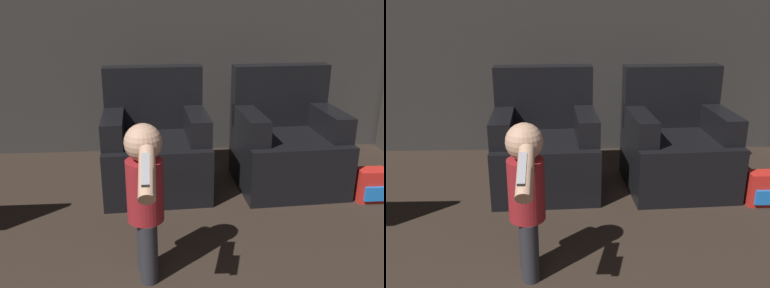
% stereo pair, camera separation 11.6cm
% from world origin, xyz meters
% --- Properties ---
extents(wall_back, '(8.40, 0.05, 2.60)m').
position_xyz_m(wall_back, '(0.00, 4.50, 1.30)').
color(wall_back, '#33302D').
rests_on(wall_back, ground_plane).
extents(armchair_left, '(0.85, 0.80, 0.96)m').
position_xyz_m(armchair_left, '(-0.31, 3.58, 0.34)').
color(armchair_left, black).
rests_on(armchair_left, ground_plane).
extents(armchair_right, '(0.85, 0.81, 0.96)m').
position_xyz_m(armchair_right, '(0.77, 3.58, 0.34)').
color(armchair_right, black).
rests_on(armchair_right, ground_plane).
extents(person_toddler, '(0.20, 0.61, 0.90)m').
position_xyz_m(person_toddler, '(-0.35, 2.38, 0.53)').
color(person_toddler, '#28282D').
rests_on(person_toddler, ground_plane).
extents(toy_backpack, '(0.22, 0.16, 0.26)m').
position_xyz_m(toy_backpack, '(1.34, 3.20, 0.13)').
color(toy_backpack, red).
rests_on(toy_backpack, ground_plane).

